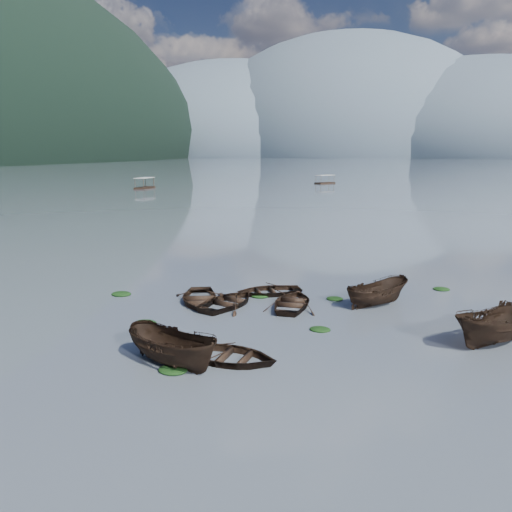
# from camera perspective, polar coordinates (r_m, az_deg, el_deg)

# --- Properties ---
(ground_plane) EXTENTS (2400.00, 2400.00, 0.00)m
(ground_plane) POSITION_cam_1_polar(r_m,az_deg,el_deg) (20.16, -8.62, -12.42)
(ground_plane) COLOR #515A66
(haze_mtn_a) EXTENTS (520.00, 520.00, 280.00)m
(haze_mtn_a) POSITION_cam_1_polar(r_m,az_deg,el_deg) (955.09, -2.06, 11.30)
(haze_mtn_a) COLOR #475666
(haze_mtn_a) RESTS_ON ground
(haze_mtn_b) EXTENTS (520.00, 520.00, 340.00)m
(haze_mtn_b) POSITION_cam_1_polar(r_m,az_deg,el_deg) (919.39, 10.23, 11.11)
(haze_mtn_b) COLOR #475666
(haze_mtn_b) RESTS_ON ground
(haze_mtn_c) EXTENTS (520.00, 520.00, 260.00)m
(haze_mtn_c) POSITION_cam_1_polar(r_m,az_deg,el_deg) (926.47, 22.86, 10.39)
(haze_mtn_c) COLOR #475666
(haze_mtn_c) RESTS_ON ground
(rowboat_1) EXTENTS (4.15, 4.86, 0.85)m
(rowboat_1) POSITION_cam_1_polar(r_m,az_deg,el_deg) (27.43, -3.15, -5.67)
(rowboat_1) COLOR black
(rowboat_1) RESTS_ON ground
(rowboat_2) EXTENTS (4.85, 3.36, 1.76)m
(rowboat_2) POSITION_cam_1_polar(r_m,az_deg,el_deg) (20.36, -9.42, -12.20)
(rowboat_2) COLOR black
(rowboat_2) RESTS_ON ground
(rowboat_3) EXTENTS (2.88, 4.02, 0.83)m
(rowboat_3) POSITION_cam_1_polar(r_m,az_deg,el_deg) (27.35, 4.25, -5.74)
(rowboat_3) COLOR black
(rowboat_3) RESTS_ON ground
(rowboat_4) EXTENTS (4.30, 3.28, 0.83)m
(rowboat_4) POSITION_cam_1_polar(r_m,az_deg,el_deg) (20.48, -3.08, -11.90)
(rowboat_4) COLOR black
(rowboat_4) RESTS_ON ground
(rowboat_5) EXTENTS (4.75, 4.74, 1.88)m
(rowboat_5) POSITION_cam_1_polar(r_m,az_deg,el_deg) (24.48, 25.60, -9.05)
(rowboat_5) COLOR black
(rowboat_5) RESTS_ON ground
(rowboat_6) EXTENTS (4.01, 4.76, 0.84)m
(rowboat_6) POSITION_cam_1_polar(r_m,az_deg,el_deg) (28.21, -6.56, -5.23)
(rowboat_6) COLOR black
(rowboat_6) RESTS_ON ground
(rowboat_7) EXTENTS (4.64, 4.15, 0.79)m
(rowboat_7) POSITION_cam_1_polar(r_m,az_deg,el_deg) (29.58, 1.47, -4.35)
(rowboat_7) COLOR black
(rowboat_7) RESTS_ON ground
(rowboat_8) EXTENTS (4.10, 4.11, 1.63)m
(rowboat_8) POSITION_cam_1_polar(r_m,az_deg,el_deg) (28.29, 13.62, -5.44)
(rowboat_8) COLOR black
(rowboat_8) RESTS_ON ground
(weed_clump_1) EXTENTS (1.13, 0.91, 0.25)m
(weed_clump_1) POSITION_cam_1_polar(r_m,az_deg,el_deg) (25.08, -12.54, -7.64)
(weed_clump_1) COLOR black
(weed_clump_1) RESTS_ON ground
(weed_clump_2) EXTENTS (1.15, 0.92, 0.25)m
(weed_clump_2) POSITION_cam_1_polar(r_m,az_deg,el_deg) (19.83, -9.46, -12.88)
(weed_clump_2) COLOR black
(weed_clump_2) RESTS_ON ground
(weed_clump_3) EXTENTS (0.94, 0.80, 0.21)m
(weed_clump_3) POSITION_cam_1_polar(r_m,az_deg,el_deg) (28.82, 8.99, -4.93)
(weed_clump_3) COLOR black
(weed_clump_3) RESTS_ON ground
(weed_clump_4) EXTENTS (1.00, 0.79, 0.21)m
(weed_clump_4) POSITION_cam_1_polar(r_m,az_deg,el_deg) (23.92, 7.32, -8.41)
(weed_clump_4) COLOR black
(weed_clump_4) RESTS_ON ground
(weed_clump_5) EXTENTS (1.18, 0.95, 0.25)m
(weed_clump_5) POSITION_cam_1_polar(r_m,az_deg,el_deg) (30.38, -15.14, -4.33)
(weed_clump_5) COLOR black
(weed_clump_5) RESTS_ON ground
(weed_clump_6) EXTENTS (1.09, 0.91, 0.23)m
(weed_clump_6) POSITION_cam_1_polar(r_m,az_deg,el_deg) (29.00, 0.42, -4.67)
(weed_clump_6) COLOR black
(weed_clump_6) RESTS_ON ground
(weed_clump_7) EXTENTS (1.00, 0.80, 0.22)m
(weed_clump_7) POSITION_cam_1_polar(r_m,az_deg,el_deg) (32.44, 20.42, -3.65)
(weed_clump_7) COLOR black
(weed_clump_7) RESTS_ON ground
(pontoon_left) EXTENTS (2.72, 6.28, 2.39)m
(pontoon_left) POSITION_cam_1_polar(r_m,az_deg,el_deg) (118.18, -12.59, 7.53)
(pontoon_left) COLOR black
(pontoon_left) RESTS_ON ground
(pontoon_centre) EXTENTS (5.32, 5.84, 2.15)m
(pontoon_centre) POSITION_cam_1_polar(r_m,az_deg,el_deg) (135.05, 7.88, 8.20)
(pontoon_centre) COLOR black
(pontoon_centre) RESTS_ON ground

